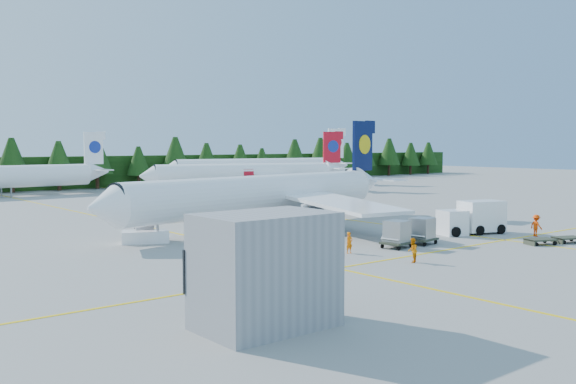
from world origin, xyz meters
TOP-DOWN VIEW (x-y plane):
  - ground at (0.00, 0.00)m, footprint 320.00×320.00m
  - taxi_stripe_a at (-14.00, 20.00)m, footprint 0.25×120.00m
  - taxi_stripe_b at (6.00, 20.00)m, footprint 0.25×120.00m
  - taxi_stripe_cross at (0.00, -6.00)m, footprint 80.00×0.25m
  - treeline_hedge at (0.00, 82.00)m, footprint 220.00×4.00m
  - terminal_building at (-26.00, -14.00)m, footprint 6.00×4.00m
  - airliner_navy at (-6.59, 13.46)m, footprint 37.53×30.66m
  - airliner_red at (18.94, 52.05)m, footprint 35.36×28.72m
  - airliner_far_right at (29.95, 63.99)m, footprint 39.40×9.64m
  - airstairs at (-18.63, 12.63)m, footprint 4.69×5.90m
  - service_truck at (7.05, -1.79)m, footprint 6.66×4.04m
  - uld_pair at (-2.91, -2.90)m, footprint 5.75×2.25m
  - crew_a at (-9.18, -2.30)m, footprint 0.61×0.41m
  - crew_b at (-8.44, -7.81)m, footprint 1.06×1.01m
  - crew_c at (10.20, -6.46)m, footprint 0.74×0.92m

SIDE VIEW (x-z plane):
  - ground at x=0.00m, z-range 0.00..0.00m
  - taxi_stripe_a at x=-14.00m, z-range 0.00..0.01m
  - taxi_stripe_b at x=6.00m, z-range 0.00..0.01m
  - taxi_stripe_cross at x=0.00m, z-range 0.00..0.01m
  - airstairs at x=-18.63m, z-range -0.98..2.49m
  - crew_a at x=-9.18m, z-range 0.00..1.62m
  - crew_b at x=-8.44m, z-range 0.00..1.73m
  - crew_c at x=10.20m, z-range 0.00..1.96m
  - uld_pair at x=-2.91m, z-range 0.32..2.16m
  - service_truck at x=7.05m, z-range -0.02..3.01m
  - terminal_building at x=-26.00m, z-range 0.00..5.20m
  - treeline_hedge at x=0.00m, z-range 0.00..6.00m
  - airliner_red at x=18.94m, z-range -2.09..8.41m
  - airliner_navy at x=-6.59m, z-range -2.19..8.78m
  - airliner_far_right at x=29.95m, z-range -2.15..9.37m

